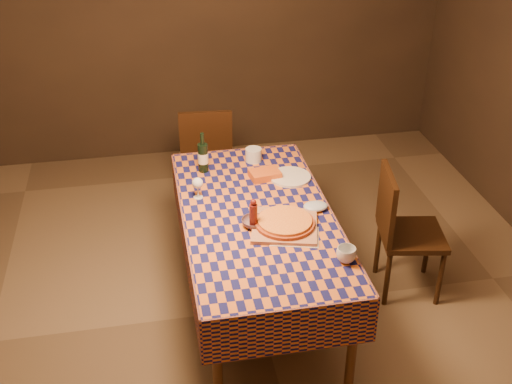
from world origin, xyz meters
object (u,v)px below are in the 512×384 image
dining_table (257,224)px  chair_far (206,152)px  cutting_board (285,226)px  wine_bottle (203,157)px  white_plate (290,177)px  bowl (254,222)px  pizza (285,222)px  chair_right (401,226)px

dining_table → chair_far: (-0.16, 1.40, -0.17)m
chair_far → cutting_board: bearing=-79.5°
dining_table → wine_bottle: 0.70m
white_plate → chair_far: (-0.47, 0.99, -0.26)m
wine_bottle → bowl: bearing=-73.7°
bowl → pizza: bearing=-17.4°
chair_right → bowl: bearing=-170.6°
pizza → chair_far: 1.63m
white_plate → chair_right: bearing=-27.9°
dining_table → white_plate: white_plate is taller
cutting_board → chair_far: (-0.29, 1.58, -0.26)m
dining_table → bowl: bearing=-109.8°
bowl → wine_bottle: (-0.22, 0.75, 0.09)m
pizza → white_plate: size_ratio=1.33×
pizza → chair_right: 0.94m
chair_far → chair_right: size_ratio=1.00×
pizza → wine_bottle: bearing=116.2°
cutting_board → pizza: 0.03m
pizza → dining_table: bearing=125.7°
cutting_board → wine_bottle: (-0.40, 0.81, 0.10)m
chair_far → chair_right: 1.78m
pizza → chair_far: size_ratio=0.41×
wine_bottle → chair_far: 0.86m
wine_bottle → white_plate: bearing=-20.4°
cutting_board → chair_far: bearing=100.5°
bowl → wine_bottle: size_ratio=0.52×
pizza → white_plate: pizza is taller
pizza → chair_right: (0.87, 0.23, -0.29)m
white_plate → chair_far: size_ratio=0.31×
cutting_board → chair_far: size_ratio=0.42×
bowl → chair_far: chair_far is taller
cutting_board → bowl: 0.19m
dining_table → chair_right: 1.01m
dining_table → cutting_board: (0.13, -0.18, 0.09)m
dining_table → cutting_board: bearing=-54.3°
pizza → wine_bottle: wine_bottle is taller
wine_bottle → pizza: bearing=-63.8°
dining_table → chair_far: size_ratio=1.98×
pizza → bowl: 0.19m
white_plate → wine_bottle: bearing=159.6°
cutting_board → chair_far: 1.63m
dining_table → bowl: bowl is taller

